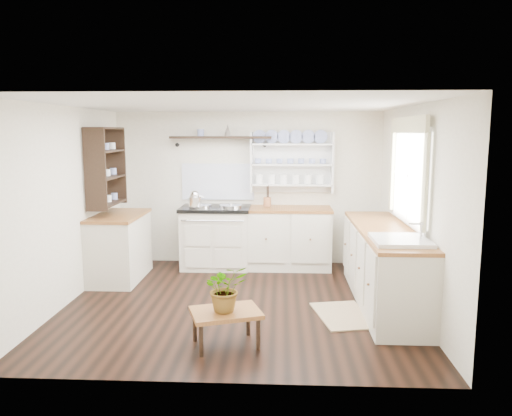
# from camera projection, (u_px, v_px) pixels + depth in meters

# --- Properties ---
(floor) EXTENTS (4.00, 3.80, 0.01)m
(floor) POSITION_uv_depth(u_px,v_px,m) (238.00, 303.00, 5.89)
(floor) COLOR black
(floor) RESTS_ON ground
(wall_back) EXTENTS (4.00, 0.02, 2.30)m
(wall_back) POSITION_uv_depth(u_px,v_px,m) (249.00, 188.00, 7.59)
(wall_back) COLOR beige
(wall_back) RESTS_ON ground
(wall_right) EXTENTS (0.02, 3.80, 2.30)m
(wall_right) POSITION_uv_depth(u_px,v_px,m) (415.00, 208.00, 5.62)
(wall_right) COLOR beige
(wall_right) RESTS_ON ground
(wall_left) EXTENTS (0.02, 3.80, 2.30)m
(wall_left) POSITION_uv_depth(u_px,v_px,m) (67.00, 206.00, 5.82)
(wall_left) COLOR beige
(wall_left) RESTS_ON ground
(ceiling) EXTENTS (4.00, 3.80, 0.01)m
(ceiling) POSITION_uv_depth(u_px,v_px,m) (237.00, 105.00, 5.54)
(ceiling) COLOR white
(ceiling) RESTS_ON wall_back
(window) EXTENTS (0.08, 1.55, 1.22)m
(window) POSITION_uv_depth(u_px,v_px,m) (408.00, 170.00, 5.71)
(window) COLOR white
(window) RESTS_ON wall_right
(aga_cooker) EXTENTS (1.02, 0.71, 0.94)m
(aga_cooker) POSITION_uv_depth(u_px,v_px,m) (216.00, 237.00, 7.39)
(aga_cooker) COLOR beige
(aga_cooker) RESTS_ON floor
(back_cabinets) EXTENTS (1.27, 0.63, 0.90)m
(back_cabinets) POSITION_uv_depth(u_px,v_px,m) (288.00, 237.00, 7.37)
(back_cabinets) COLOR beige
(back_cabinets) RESTS_ON floor
(right_cabinets) EXTENTS (0.62, 2.43, 0.90)m
(right_cabinets) POSITION_uv_depth(u_px,v_px,m) (383.00, 265.00, 5.84)
(right_cabinets) COLOR beige
(right_cabinets) RESTS_ON floor
(belfast_sink) EXTENTS (0.55, 0.60, 0.45)m
(belfast_sink) POSITION_uv_depth(u_px,v_px,m) (400.00, 252.00, 5.05)
(belfast_sink) COLOR white
(belfast_sink) RESTS_ON right_cabinets
(left_cabinets) EXTENTS (0.62, 1.13, 0.90)m
(left_cabinets) POSITION_uv_depth(u_px,v_px,m) (120.00, 246.00, 6.79)
(left_cabinets) COLOR beige
(left_cabinets) RESTS_ON floor
(plate_rack) EXTENTS (1.20, 0.22, 0.90)m
(plate_rack) POSITION_uv_depth(u_px,v_px,m) (292.00, 162.00, 7.46)
(plate_rack) COLOR white
(plate_rack) RESTS_ON wall_back
(high_shelf) EXTENTS (1.50, 0.29, 0.16)m
(high_shelf) POSITION_uv_depth(u_px,v_px,m) (221.00, 138.00, 7.38)
(high_shelf) COLOR black
(high_shelf) RESTS_ON wall_back
(left_shelving) EXTENTS (0.28, 0.80, 1.05)m
(left_shelving) POSITION_uv_depth(u_px,v_px,m) (106.00, 166.00, 6.64)
(left_shelving) COLOR black
(left_shelving) RESTS_ON wall_left
(kettle) EXTENTS (0.19, 0.19, 0.23)m
(kettle) POSITION_uv_depth(u_px,v_px,m) (195.00, 199.00, 7.20)
(kettle) COLOR silver
(kettle) RESTS_ON aga_cooker
(utensil_crock) EXTENTS (0.11, 0.11, 0.13)m
(utensil_crock) POSITION_uv_depth(u_px,v_px,m) (267.00, 202.00, 7.39)
(utensil_crock) COLOR #9C5F39
(utensil_crock) RESTS_ON back_cabinets
(center_table) EXTENTS (0.75, 0.63, 0.34)m
(center_table) POSITION_uv_depth(u_px,v_px,m) (226.00, 315.00, 4.68)
(center_table) COLOR brown
(center_table) RESTS_ON floor
(potted_plant) EXTENTS (0.50, 0.48, 0.44)m
(potted_plant) POSITION_uv_depth(u_px,v_px,m) (226.00, 288.00, 4.64)
(potted_plant) COLOR #3F7233
(potted_plant) RESTS_ON center_table
(floor_rug) EXTENTS (0.71, 0.94, 0.02)m
(floor_rug) POSITION_uv_depth(u_px,v_px,m) (344.00, 315.00, 5.48)
(floor_rug) COLOR #8E6C53
(floor_rug) RESTS_ON floor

